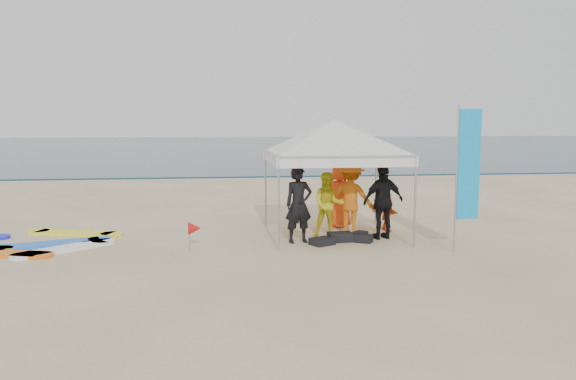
{
  "coord_description": "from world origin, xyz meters",
  "views": [
    {
      "loc": [
        -0.68,
        -10.52,
        2.78
      ],
      "look_at": [
        1.06,
        2.6,
        1.2
      ],
      "focal_mm": 35.0,
      "sensor_mm": 36.0,
      "label": 1
    }
  ],
  "objects_px": {
    "feather_flag": "(467,166)",
    "surfboard_spread": "(0,246)",
    "person_black_b": "(383,202)",
    "canopy_tent": "(334,120)",
    "person_orange_b": "(339,196)",
    "person_orange_a": "(351,198)",
    "person_seated": "(387,212)",
    "person_black_a": "(299,205)",
    "person_yellow": "(328,205)",
    "marker_pennant": "(195,228)"
  },
  "relations": [
    {
      "from": "marker_pennant",
      "to": "feather_flag",
      "type": "bearing_deg",
      "value": -8.47
    },
    {
      "from": "person_seated",
      "to": "marker_pennant",
      "type": "xyz_separation_m",
      "value": [
        -4.87,
        -1.69,
        0.01
      ]
    },
    {
      "from": "person_black_a",
      "to": "person_orange_b",
      "type": "relative_size",
      "value": 1.04
    },
    {
      "from": "person_yellow",
      "to": "person_orange_b",
      "type": "distance_m",
      "value": 1.26
    },
    {
      "from": "person_orange_a",
      "to": "marker_pennant",
      "type": "height_order",
      "value": "person_orange_a"
    },
    {
      "from": "feather_flag",
      "to": "surfboard_spread",
      "type": "relative_size",
      "value": 0.62
    },
    {
      "from": "person_black_b",
      "to": "person_seated",
      "type": "height_order",
      "value": "person_black_b"
    },
    {
      "from": "person_yellow",
      "to": "person_black_b",
      "type": "xyz_separation_m",
      "value": [
        1.26,
        -0.42,
        0.11
      ]
    },
    {
      "from": "marker_pennant",
      "to": "person_yellow",
      "type": "bearing_deg",
      "value": 19.56
    },
    {
      "from": "person_black_b",
      "to": "person_orange_b",
      "type": "xyz_separation_m",
      "value": [
        -0.72,
        1.57,
        -0.05
      ]
    },
    {
      "from": "person_black_a",
      "to": "person_orange_b",
      "type": "distance_m",
      "value": 2.2
    },
    {
      "from": "canopy_tent",
      "to": "feather_flag",
      "type": "distance_m",
      "value": 3.4
    },
    {
      "from": "person_black_b",
      "to": "canopy_tent",
      "type": "xyz_separation_m",
      "value": [
        -1.11,
        0.55,
        1.95
      ]
    },
    {
      "from": "person_yellow",
      "to": "person_orange_a",
      "type": "xyz_separation_m",
      "value": [
        0.61,
        0.2,
        0.13
      ]
    },
    {
      "from": "person_seated",
      "to": "person_yellow",
      "type": "bearing_deg",
      "value": 105.99
    },
    {
      "from": "canopy_tent",
      "to": "person_orange_b",
      "type": "bearing_deg",
      "value": 69.18
    },
    {
      "from": "marker_pennant",
      "to": "surfboard_spread",
      "type": "relative_size",
      "value": 0.12
    },
    {
      "from": "person_orange_b",
      "to": "person_black_a",
      "type": "bearing_deg",
      "value": 57.78
    },
    {
      "from": "person_black_b",
      "to": "person_seated",
      "type": "distance_m",
      "value": 1.13
    },
    {
      "from": "person_orange_a",
      "to": "person_seated",
      "type": "height_order",
      "value": "person_orange_a"
    },
    {
      "from": "person_orange_b",
      "to": "marker_pennant",
      "type": "distance_m",
      "value": 4.4
    },
    {
      "from": "person_black_a",
      "to": "person_black_b",
      "type": "xyz_separation_m",
      "value": [
        2.08,
        0.16,
        0.01
      ]
    },
    {
      "from": "person_orange_b",
      "to": "surfboard_spread",
      "type": "height_order",
      "value": "person_orange_b"
    },
    {
      "from": "person_orange_b",
      "to": "feather_flag",
      "type": "distance_m",
      "value": 3.9
    },
    {
      "from": "person_seated",
      "to": "feather_flag",
      "type": "bearing_deg",
      "value": -162.03
    },
    {
      "from": "person_yellow",
      "to": "person_seated",
      "type": "relative_size",
      "value": 1.64
    },
    {
      "from": "canopy_tent",
      "to": "surfboard_spread",
      "type": "bearing_deg",
      "value": -177.52
    },
    {
      "from": "person_orange_a",
      "to": "person_orange_b",
      "type": "xyz_separation_m",
      "value": [
        -0.08,
        0.94,
        -0.07
      ]
    },
    {
      "from": "person_yellow",
      "to": "canopy_tent",
      "type": "height_order",
      "value": "canopy_tent"
    },
    {
      "from": "person_seated",
      "to": "canopy_tent",
      "type": "bearing_deg",
      "value": 103.22
    },
    {
      "from": "person_black_b",
      "to": "person_seated",
      "type": "xyz_separation_m",
      "value": [
        0.41,
        0.97,
        -0.42
      ]
    },
    {
      "from": "person_black_b",
      "to": "feather_flag",
      "type": "xyz_separation_m",
      "value": [
        1.35,
        -1.58,
        0.95
      ]
    },
    {
      "from": "person_orange_a",
      "to": "person_seated",
      "type": "xyz_separation_m",
      "value": [
        1.05,
        0.35,
        -0.44
      ]
    },
    {
      "from": "person_black_a",
      "to": "person_orange_a",
      "type": "relative_size",
      "value": 0.97
    },
    {
      "from": "person_black_b",
      "to": "person_orange_b",
      "type": "bearing_deg",
      "value": -78.89
    },
    {
      "from": "marker_pennant",
      "to": "person_black_a",
      "type": "bearing_deg",
      "value": 13.16
    },
    {
      "from": "person_orange_a",
      "to": "feather_flag",
      "type": "relative_size",
      "value": 0.58
    },
    {
      "from": "person_orange_a",
      "to": "canopy_tent",
      "type": "distance_m",
      "value": 1.99
    },
    {
      "from": "person_black_a",
      "to": "person_yellow",
      "type": "height_order",
      "value": "person_black_a"
    },
    {
      "from": "person_black_b",
      "to": "marker_pennant",
      "type": "xyz_separation_m",
      "value": [
        -4.47,
        -0.72,
        -0.41
      ]
    },
    {
      "from": "person_orange_a",
      "to": "person_seated",
      "type": "distance_m",
      "value": 1.19
    },
    {
      "from": "person_orange_a",
      "to": "surfboard_spread",
      "type": "relative_size",
      "value": 0.36
    },
    {
      "from": "person_black_a",
      "to": "person_black_b",
      "type": "distance_m",
      "value": 2.09
    },
    {
      "from": "surfboard_spread",
      "to": "person_black_b",
      "type": "bearing_deg",
      "value": -1.41
    },
    {
      "from": "marker_pennant",
      "to": "canopy_tent",
      "type": "bearing_deg",
      "value": 20.7
    },
    {
      "from": "person_orange_b",
      "to": "person_seated",
      "type": "relative_size",
      "value": 1.77
    },
    {
      "from": "person_orange_a",
      "to": "marker_pennant",
      "type": "relative_size",
      "value": 2.9
    },
    {
      "from": "person_orange_b",
      "to": "feather_flag",
      "type": "relative_size",
      "value": 0.54
    },
    {
      "from": "person_orange_b",
      "to": "canopy_tent",
      "type": "bearing_deg",
      "value": 75.21
    },
    {
      "from": "person_yellow",
      "to": "person_orange_b",
      "type": "height_order",
      "value": "person_orange_b"
    }
  ]
}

